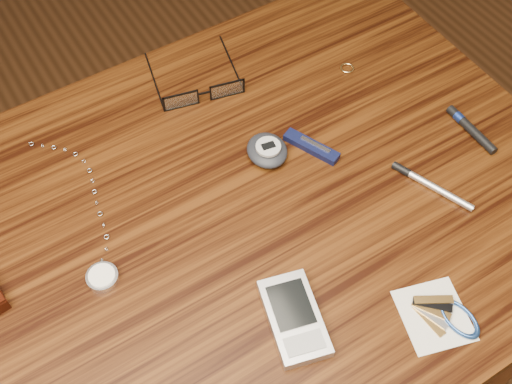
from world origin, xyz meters
TOP-DOWN VIEW (x-y plane):
  - desk at (0.00, 0.00)m, footprint 1.00×0.70m
  - eyeglasses at (0.09, 0.21)m, footprint 0.16×0.16m
  - gold_ring at (0.32, 0.15)m, footprint 0.02×0.02m
  - pocket_watch at (-0.17, 0.01)m, footprint 0.08×0.28m
  - pda_phone at (0.00, -0.17)m, footprint 0.09×0.13m
  - pedometer at (0.11, 0.06)m, footprint 0.07×0.08m
  - notepad_keys at (0.16, -0.27)m, footprint 0.10×0.11m
  - pocket_knife at (0.17, 0.04)m, footprint 0.05×0.09m
  - silver_pen at (0.27, -0.10)m, footprint 0.05×0.12m
  - black_blue_pen at (0.39, -0.06)m, footprint 0.02×0.10m

SIDE VIEW (x-z plane):
  - desk at x=0.00m, z-range 0.27..1.02m
  - gold_ring at x=0.32m, z-range 0.75..0.75m
  - notepad_keys at x=0.16m, z-range 0.75..0.76m
  - silver_pen at x=0.27m, z-range 0.75..0.76m
  - pocket_watch at x=-0.17m, z-range 0.75..0.76m
  - pocket_knife at x=0.17m, z-range 0.75..0.76m
  - black_blue_pen at x=0.39m, z-range 0.75..0.76m
  - pda_phone at x=0.00m, z-range 0.75..0.77m
  - pedometer at x=0.11m, z-range 0.75..0.78m
  - eyeglasses at x=0.09m, z-range 0.75..0.78m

